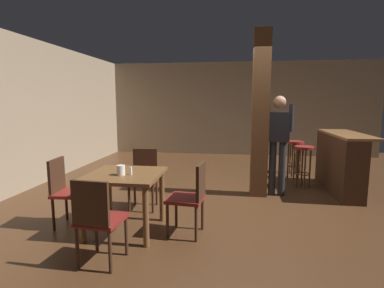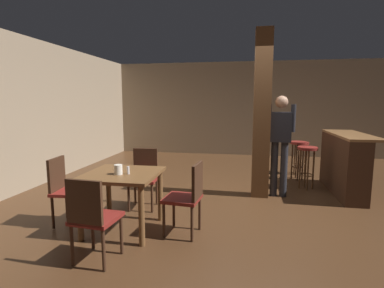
{
  "view_description": "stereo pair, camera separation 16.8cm",
  "coord_description": "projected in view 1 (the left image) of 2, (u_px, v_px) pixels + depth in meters",
  "views": [
    {
      "loc": [
        -0.18,
        -4.78,
        1.63
      ],
      "look_at": [
        -0.83,
        -0.21,
        0.97
      ],
      "focal_mm": 28.0,
      "sensor_mm": 36.0,
      "label": 1
    },
    {
      "loc": [
        -0.02,
        -4.75,
        1.63
      ],
      "look_at": [
        -0.83,
        -0.21,
        0.97
      ],
      "focal_mm": 28.0,
      "sensor_mm": 36.0,
      "label": 2
    }
  ],
  "objects": [
    {
      "name": "chair_east",
      "position": [
        192.0,
        195.0,
        3.62
      ],
      "size": [
        0.46,
        0.46,
        0.89
      ],
      "color": "maroon",
      "rests_on": "ground_plane"
    },
    {
      "name": "chair_north",
      "position": [
        144.0,
        175.0,
        4.59
      ],
      "size": [
        0.46,
        0.46,
        0.89
      ],
      "color": "maroon",
      "rests_on": "ground_plane"
    },
    {
      "name": "bar_counter",
      "position": [
        339.0,
        162.0,
        5.41
      ],
      "size": [
        0.56,
        1.65,
        1.06
      ],
      "color": "brown",
      "rests_on": "ground_plane"
    },
    {
      "name": "napkin_cup",
      "position": [
        121.0,
        170.0,
        3.6
      ],
      "size": [
        0.1,
        0.1,
        0.12
      ],
      "primitive_type": "cylinder",
      "color": "silver",
      "rests_on": "dining_table"
    },
    {
      "name": "chair_west",
      "position": [
        66.0,
        189.0,
        3.87
      ],
      "size": [
        0.45,
        0.45,
        0.89
      ],
      "color": "maroon",
      "rests_on": "ground_plane"
    },
    {
      "name": "dining_table",
      "position": [
        125.0,
        184.0,
        3.72
      ],
      "size": [
        0.89,
        0.89,
        0.75
      ],
      "color": "brown",
      "rests_on": "ground_plane"
    },
    {
      "name": "bar_stool_near",
      "position": [
        304.0,
        157.0,
        5.62
      ],
      "size": [
        0.36,
        0.36,
        0.8
      ],
      "color": "maroon",
      "rests_on": "ground_plane"
    },
    {
      "name": "pillar",
      "position": [
        260.0,
        115.0,
        5.06
      ],
      "size": [
        0.28,
        0.28,
        2.8
      ],
      "primitive_type": "cube",
      "color": "brown",
      "rests_on": "ground_plane"
    },
    {
      "name": "bar_stool_mid",
      "position": [
        294.0,
        151.0,
        6.31
      ],
      "size": [
        0.33,
        0.33,
        0.8
      ],
      "color": "maroon",
      "rests_on": "ground_plane"
    },
    {
      "name": "wall_back",
      "position": [
        241.0,
        109.0,
        9.1
      ],
      "size": [
        8.0,
        0.1,
        2.8
      ],
      "primitive_type": "cube",
      "color": "gray",
      "rests_on": "ground_plane"
    },
    {
      "name": "standing_person",
      "position": [
        278.0,
        138.0,
        5.11
      ],
      "size": [
        0.47,
        0.22,
        1.72
      ],
      "color": "black",
      "rests_on": "ground_plane"
    },
    {
      "name": "chair_south",
      "position": [
        98.0,
        217.0,
        2.92
      ],
      "size": [
        0.46,
        0.46,
        0.89
      ],
      "color": "maroon",
      "rests_on": "ground_plane"
    },
    {
      "name": "ground_plane",
      "position": [
        244.0,
        202.0,
        4.89
      ],
      "size": [
        10.8,
        10.8,
        0.0
      ],
      "primitive_type": "plane",
      "color": "#422816"
    },
    {
      "name": "wall_left",
      "position": [
        15.0,
        114.0,
        5.24
      ],
      "size": [
        0.1,
        9.0,
        2.8
      ],
      "primitive_type": "cube",
      "color": "gray",
      "rests_on": "ground_plane"
    },
    {
      "name": "bar_stool_far",
      "position": [
        296.0,
        149.0,
        6.78
      ],
      "size": [
        0.35,
        0.35,
        0.73
      ],
      "color": "maroon",
      "rests_on": "ground_plane"
    },
    {
      "name": "salt_shaker",
      "position": [
        131.0,
        171.0,
        3.62
      ],
      "size": [
        0.03,
        0.03,
        0.1
      ],
      "primitive_type": "cylinder",
      "color": "silver",
      "rests_on": "dining_table"
    }
  ]
}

